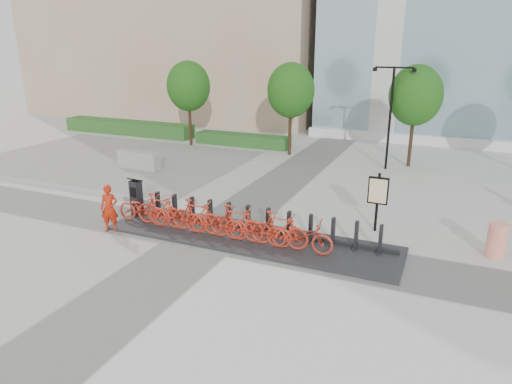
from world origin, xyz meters
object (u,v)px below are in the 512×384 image
at_px(worker_red, 109,208).
at_px(jersey_barrier, 139,160).
at_px(construction_barrel, 497,241).
at_px(map_sign, 378,193).
at_px(kiosk, 136,197).
at_px(bike_0, 143,209).

height_order(worker_red, jersey_barrier, worker_red).
bearing_deg(construction_barrel, map_sign, 170.11).
distance_m(kiosk, worker_red, 1.42).
relative_size(worker_red, construction_barrel, 1.52).
height_order(kiosk, worker_red, worker_red).
bearing_deg(bike_0, worker_red, 143.84).
xyz_separation_m(kiosk, map_sign, (8.14, 2.13, 0.58)).
height_order(bike_0, worker_red, worker_red).
bearing_deg(kiosk, bike_0, -33.10).
xyz_separation_m(worker_red, construction_barrel, (11.72, 2.93, -0.28)).
height_order(bike_0, jersey_barrier, bike_0).
height_order(bike_0, map_sign, map_sign).
relative_size(jersey_barrier, map_sign, 1.12).
height_order(kiosk, construction_barrel, kiosk).
xyz_separation_m(kiosk, construction_barrel, (11.72, 1.51, -0.23)).
relative_size(kiosk, map_sign, 0.70).
height_order(kiosk, jersey_barrier, kiosk).
bearing_deg(kiosk, construction_barrel, 13.43).
distance_m(jersey_barrier, map_sign, 12.83).
xyz_separation_m(bike_0, construction_barrel, (11.07, 2.04, -0.06)).
bearing_deg(worker_red, map_sign, 0.66).
height_order(jersey_barrier, map_sign, map_sign).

